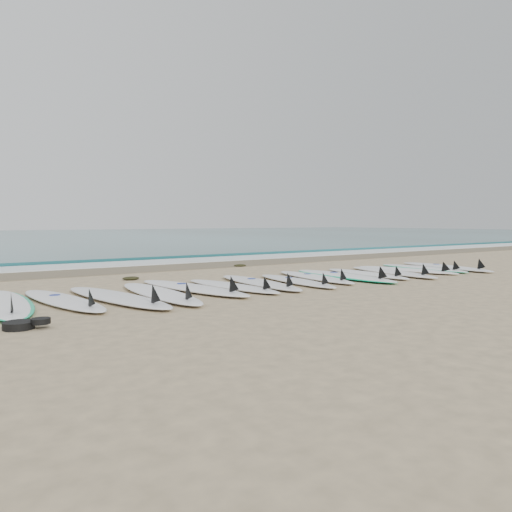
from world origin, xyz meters
TOP-DOWN VIEW (x-y plane):
  - ground at (0.00, 0.00)m, footprint 120.00×120.00m
  - ocean at (0.00, 32.50)m, footprint 120.00×55.00m
  - wet_sand_band at (0.00, 4.10)m, footprint 120.00×1.80m
  - foam_band at (0.00, 5.50)m, footprint 120.00×1.40m
  - wave_crest at (0.00, 7.00)m, footprint 120.00×1.00m
  - surfboard_0 at (-4.77, 0.11)m, footprint 0.84×2.79m
  - surfboard_1 at (-4.07, -0.05)m, footprint 0.87×2.62m
  - surfboard_2 at (-3.36, -0.24)m, footprint 1.01×2.86m
  - surfboard_3 at (-2.70, -0.22)m, footprint 0.65×2.78m
  - surfboard_4 at (-2.00, 0.04)m, footprint 1.03×2.82m
  - surfboard_5 at (-1.33, -0.10)m, footprint 0.76×2.40m
  - surfboard_6 at (-0.70, 0.01)m, footprint 0.74×2.64m
  - surfboard_7 at (0.02, -0.14)m, footprint 0.70×2.38m
  - surfboard_8 at (0.71, 0.12)m, footprint 0.82×2.51m
  - surfboard_9 at (1.33, -0.03)m, footprint 0.70×2.76m
  - surfboard_10 at (2.03, -0.01)m, footprint 0.67×2.40m
  - surfboard_11 at (2.68, -0.13)m, footprint 0.97×2.68m
  - surfboard_12 at (3.39, 0.03)m, footprint 0.91×2.50m
  - surfboard_13 at (4.07, 0.14)m, footprint 0.60×2.39m
  - surfboard_14 at (4.71, -0.05)m, footprint 0.93×2.76m
  - seaweed_near at (-2.29, 2.12)m, footprint 0.33×0.26m
  - seaweed_far at (0.99, 3.29)m, footprint 0.32×0.25m
  - leash_coil at (-4.82, -1.48)m, footprint 0.46×0.36m

SIDE VIEW (x-z plane):
  - ground at x=0.00m, z-range 0.00..0.00m
  - wet_sand_band at x=0.00m, z-range 0.00..0.01m
  - ocean at x=0.00m, z-range 0.00..0.03m
  - foam_band at x=0.00m, z-range 0.00..0.04m
  - seaweed_far at x=0.99m, z-range 0.00..0.06m
  - seaweed_near at x=-2.29m, z-range 0.00..0.06m
  - surfboard_13 at x=4.07m, z-range -0.11..0.20m
  - leash_coil at x=-4.82m, z-range -0.01..0.10m
  - wave_crest at x=0.00m, z-range 0.00..0.10m
  - surfboard_9 at x=1.33m, z-range -0.12..0.23m
  - surfboard_7 at x=0.02m, z-range -0.10..0.20m
  - surfboard_0 at x=-4.77m, z-range -0.12..0.23m
  - surfboard_5 at x=-1.33m, z-range -0.10..0.20m
  - surfboard_10 at x=2.03m, z-range -0.10..0.20m
  - surfboard_12 at x=3.39m, z-range -0.10..0.21m
  - surfboard_8 at x=0.71m, z-range -0.10..0.21m
  - surfboard_1 at x=-4.07m, z-range -0.11..0.22m
  - surfboard_6 at x=-0.70m, z-range -0.11..0.22m
  - surfboard_11 at x=2.68m, z-range -0.11..0.23m
  - surfboard_14 at x=4.71m, z-range -0.11..0.23m
  - surfboard_4 at x=-2.00m, z-range -0.12..0.24m
  - surfboard_3 at x=-2.70m, z-range -0.12..0.24m
  - surfboard_2 at x=-3.36m, z-range -0.12..0.24m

